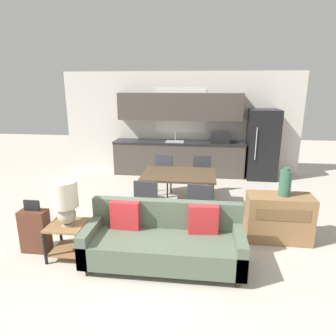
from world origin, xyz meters
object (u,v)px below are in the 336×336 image
at_px(refrigerator, 262,144).
at_px(side_table, 68,235).
at_px(dining_chair_far_left, 162,172).
at_px(couch, 164,241).
at_px(credenza, 278,218).
at_px(dining_table, 179,177).
at_px(table_lamp, 65,200).
at_px(dining_chair_near_right, 201,204).
at_px(dining_chair_near_left, 148,200).
at_px(dining_chair_far_right, 202,173).
at_px(suitcase, 35,230).
at_px(vase, 285,183).

bearing_deg(refrigerator, side_table, -128.77).
bearing_deg(dining_chair_far_left, couch, -75.01).
bearing_deg(dining_chair_far_left, credenza, -34.95).
relative_size(dining_table, dining_chair_far_left, 1.61).
bearing_deg(table_lamp, dining_chair_near_right, 28.72).
bearing_deg(credenza, dining_chair_near_left, 174.82).
bearing_deg(dining_chair_near_right, side_table, 34.63).
height_order(dining_chair_far_right, suitcase, dining_chair_far_right).
distance_m(credenza, vase, 0.58).
height_order(couch, vase, vase).
xyz_separation_m(refrigerator, table_lamp, (-3.32, -4.18, -0.02)).
bearing_deg(credenza, dining_chair_far_left, 138.55).
xyz_separation_m(couch, credenza, (1.68, 0.83, 0.04)).
bearing_deg(dining_chair_far_left, dining_chair_far_right, 8.16).
relative_size(table_lamp, dining_chair_near_right, 0.73).
relative_size(side_table, dining_chair_far_left, 0.58).
xyz_separation_m(vase, dining_chair_near_right, (-1.26, 0.11, -0.45)).
height_order(refrigerator, couch, refrigerator).
xyz_separation_m(refrigerator, couch, (-1.97, -4.14, -0.55)).
bearing_deg(dining_chair_near_right, dining_chair_far_left, -56.33).
distance_m(dining_table, table_lamp, 2.33).
height_order(table_lamp, dining_chair_far_left, table_lamp).
bearing_deg(table_lamp, dining_chair_far_right, 56.32).
distance_m(vase, suitcase, 3.77).
xyz_separation_m(vase, dining_chair_far_left, (-2.13, 1.82, -0.45)).
height_order(couch, side_table, couch).
bearing_deg(suitcase, dining_chair_far_left, 59.89).
relative_size(refrigerator, dining_table, 1.28).
bearing_deg(dining_chair_near_right, credenza, -179.42).
height_order(couch, dining_chair_far_right, dining_chair_far_right).
height_order(couch, suitcase, couch).
relative_size(vase, dining_chair_far_left, 0.51).
bearing_deg(vase, side_table, -164.38).
bearing_deg(dining_chair_far_right, vase, -60.32).
xyz_separation_m(table_lamp, suitcase, (-0.56, 0.10, -0.54)).
bearing_deg(dining_chair_far_left, dining_chair_near_left, -84.00).
xyz_separation_m(credenza, dining_chair_near_right, (-1.21, 0.13, 0.13)).
height_order(vase, dining_chair_far_right, vase).
bearing_deg(vase, dining_table, 149.87).
bearing_deg(dining_chair_near_left, suitcase, 38.31).
xyz_separation_m(dining_chair_far_left, dining_chair_near_left, (-0.01, -1.65, 0.00)).
height_order(dining_chair_far_left, dining_chair_near_left, same).
bearing_deg(dining_chair_far_right, dining_table, -121.41).
height_order(dining_chair_far_right, dining_chair_near_left, same).
xyz_separation_m(couch, suitcase, (-1.91, 0.07, -0.01)).
relative_size(couch, dining_chair_far_left, 2.45).
distance_m(credenza, dining_chair_far_right, 2.22).
bearing_deg(credenza, suitcase, -167.98).
distance_m(dining_table, suitcase, 2.65).
height_order(dining_table, side_table, dining_table).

